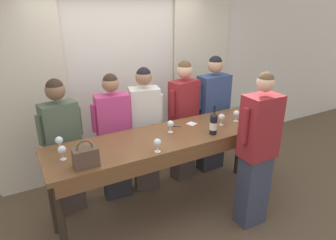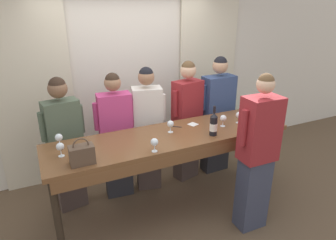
{
  "view_description": "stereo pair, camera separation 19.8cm",
  "coord_description": "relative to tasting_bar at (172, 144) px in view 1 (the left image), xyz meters",
  "views": [
    {
      "loc": [
        -1.52,
        -2.66,
        2.42
      ],
      "look_at": [
        0.0,
        0.07,
        1.19
      ],
      "focal_mm": 32.0,
      "sensor_mm": 36.0,
      "label": 1
    },
    {
      "loc": [
        -1.35,
        -2.75,
        2.42
      ],
      "look_at": [
        0.0,
        0.07,
        1.19
      ],
      "focal_mm": 32.0,
      "sensor_mm": 36.0,
      "label": 2
    }
  ],
  "objects": [
    {
      "name": "wine_glass_front_right",
      "position": [
        0.91,
        -0.01,
        0.21
      ],
      "size": [
        0.08,
        0.08,
        0.14
      ],
      "color": "white",
      "rests_on": "tasting_bar"
    },
    {
      "name": "wine_glass_center_mid",
      "position": [
        0.67,
        -0.02,
        0.21
      ],
      "size": [
        0.08,
        0.08,
        0.14
      ],
      "color": "white",
      "rests_on": "tasting_bar"
    },
    {
      "name": "guest_pink_top",
      "position": [
        -0.46,
        0.65,
        -0.07
      ],
      "size": [
        0.52,
        0.25,
        1.66
      ],
      "color": "#28282D",
      "rests_on": "ground_plane"
    },
    {
      "name": "potted_plant",
      "position": [
        2.04,
        1.08,
        -0.58
      ],
      "size": [
        0.32,
        0.32,
        0.67
      ],
      "color": "#935B3D",
      "rests_on": "ground_plane"
    },
    {
      "name": "guest_olive_jacket",
      "position": [
        -1.08,
        0.65,
        -0.05
      ],
      "size": [
        0.51,
        0.27,
        1.67
      ],
      "color": "#473833",
      "rests_on": "ground_plane"
    },
    {
      "name": "wine_glass_front_mid",
      "position": [
        -0.32,
        -0.27,
        0.21
      ],
      "size": [
        0.08,
        0.08,
        0.14
      ],
      "color": "white",
      "rests_on": "tasting_bar"
    },
    {
      "name": "wine_glass_center_left",
      "position": [
        0.03,
        0.09,
        0.21
      ],
      "size": [
        0.08,
        0.08,
        0.14
      ],
      "color": "white",
      "rests_on": "tasting_bar"
    },
    {
      "name": "host_pouring",
      "position": [
        0.72,
        -0.59,
        -0.02
      ],
      "size": [
        0.49,
        0.26,
        1.79
      ],
      "color": "#383D51",
      "rests_on": "ground_plane"
    },
    {
      "name": "wine_glass_center_right",
      "position": [
        -1.16,
        0.25,
        0.21
      ],
      "size": [
        0.08,
        0.08,
        0.14
      ],
      "color": "white",
      "rests_on": "tasting_bar"
    },
    {
      "name": "tasting_bar",
      "position": [
        0.0,
        0.0,
        0.0
      ],
      "size": [
        2.76,
        0.73,
        1.04
      ],
      "color": "brown",
      "rests_on": "ground_plane"
    },
    {
      "name": "handbag",
      "position": [
        -1.01,
        -0.21,
        0.2
      ],
      "size": [
        0.22,
        0.14,
        0.26
      ],
      "color": "brown",
      "rests_on": "tasting_bar"
    },
    {
      "name": "wine_glass_front_left",
      "position": [
        -1.17,
        0.02,
        0.21
      ],
      "size": [
        0.08,
        0.08,
        0.14
      ],
      "color": "white",
      "rests_on": "tasting_bar"
    },
    {
      "name": "wall_back",
      "position": [
        0.0,
        1.43,
        0.47
      ],
      "size": [
        12.0,
        0.06,
        2.8
      ],
      "color": "silver",
      "rests_on": "ground_plane"
    },
    {
      "name": "napkin",
      "position": [
        0.37,
        0.18,
        0.11
      ],
      "size": [
        0.13,
        0.13,
        0.0
      ],
      "color": "white",
      "rests_on": "tasting_bar"
    },
    {
      "name": "wine_bottle",
      "position": [
        0.42,
        -0.19,
        0.23
      ],
      "size": [
        0.08,
        0.08,
        0.34
      ],
      "color": "black",
      "rests_on": "tasting_bar"
    },
    {
      "name": "guest_cream_sweater",
      "position": [
        -0.04,
        0.65,
        -0.06
      ],
      "size": [
        0.49,
        0.32,
        1.69
      ],
      "color": "#473833",
      "rests_on": "ground_plane"
    },
    {
      "name": "guest_striped_shirt",
      "position": [
        0.55,
        0.65,
        -0.04
      ],
      "size": [
        0.5,
        0.32,
        1.72
      ],
      "color": "#473833",
      "rests_on": "ground_plane"
    },
    {
      "name": "ground_plane",
      "position": [
        0.0,
        0.03,
        -0.93
      ],
      "size": [
        18.0,
        18.0,
        0.0
      ],
      "primitive_type": "plane",
      "color": "brown"
    },
    {
      "name": "curtain_panel_right",
      "position": [
        1.33,
        1.37,
        0.41
      ],
      "size": [
        1.01,
        0.03,
        2.69
      ],
      "color": "beige",
      "rests_on": "ground_plane"
    },
    {
      "name": "pen",
      "position": [
        0.16,
        0.19,
        0.11
      ],
      "size": [
        0.1,
        0.08,
        0.01
      ],
      "color": "black",
      "rests_on": "tasting_bar"
    },
    {
      "name": "curtain_panel_left",
      "position": [
        -1.33,
        1.37,
        0.41
      ],
      "size": [
        1.01,
        0.03,
        2.69
      ],
      "color": "beige",
      "rests_on": "ground_plane"
    },
    {
      "name": "guest_navy_coat",
      "position": [
        1.06,
        0.65,
        -0.04
      ],
      "size": [
        0.57,
        0.25,
        1.74
      ],
      "color": "#28282D",
      "rests_on": "ground_plane"
    }
  ]
}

